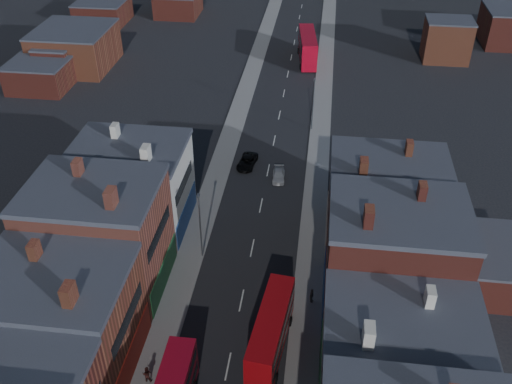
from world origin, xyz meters
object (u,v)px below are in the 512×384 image
(bus_2, at_px, (308,47))
(car_2, at_px, (247,162))
(ped_3, at_px, (312,295))
(bus_1, at_px, (271,331))
(ped_1, at_px, (147,374))
(car_3, at_px, (279,175))

(bus_2, relative_size, car_2, 2.69)
(ped_3, bearing_deg, bus_1, 168.03)
(bus_1, relative_size, ped_1, 6.46)
(bus_2, bearing_deg, car_3, -98.73)
(bus_2, distance_m, car_3, 40.32)
(car_3, distance_m, ped_1, 33.50)
(bus_1, xyz_separation_m, car_2, (-6.44, 30.42, -1.76))
(ped_1, bearing_deg, car_3, -102.31)
(bus_1, relative_size, bus_2, 0.85)
(car_3, xyz_separation_m, ped_3, (5.30, -21.50, 0.39))
(bus_1, xyz_separation_m, car_3, (-1.93, 27.82, -1.84))
(car_2, relative_size, ped_3, 2.81)
(bus_2, distance_m, ped_3, 61.88)
(car_2, relative_size, ped_1, 2.82)
(car_3, relative_size, ped_1, 2.33)
(car_3, xyz_separation_m, ped_1, (-8.09, -32.51, 0.38))
(bus_2, distance_m, car_2, 38.17)
(bus_1, bearing_deg, bus_2, 96.65)
(bus_1, distance_m, ped_3, 7.31)
(bus_1, distance_m, car_2, 31.14)
(ped_1, bearing_deg, car_2, -94.16)
(car_2, distance_m, car_3, 5.20)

